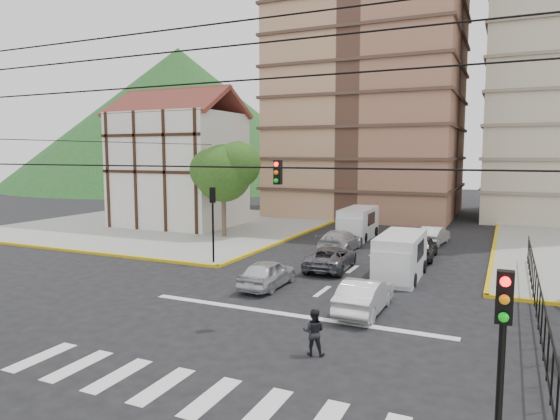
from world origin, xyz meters
The scene contains 20 objects.
ground centered at (0.00, 0.00, 0.00)m, with size 160.00×160.00×0.00m, color black.
sidewalk_nw centered at (-20.00, 20.00, 0.07)m, with size 26.00×26.00×0.15m, color gray.
crosswalk_stripes centered at (0.00, -6.00, 0.01)m, with size 12.00×2.40×0.01m, color silver.
stop_line centered at (0.00, 1.20, 0.01)m, with size 13.00×0.40×0.01m, color silver.
tudor_building centered at (-19.00, 20.00, 5.25)m, with size 10.80×8.05×12.23m.
distant_hill centered at (-55.00, 70.00, 14.00)m, with size 70.00×70.00×28.00m, color #174518.
park_fence centered at (9.00, 4.50, 0.00)m, with size 0.10×22.50×1.66m, color black, non-canonical shape.
tree_tudor centered at (-11.90, 16.01, 5.22)m, with size 5.39×4.40×7.43m.
traffic_light_se centered at (7.80, -7.80, 3.11)m, with size 0.28×0.22×4.40m.
traffic_light_nw centered at (-7.80, 7.80, 3.11)m, with size 0.28×0.22×4.40m.
traffic_light_hanging centered at (0.00, -2.04, 5.90)m, with size 18.00×9.12×0.92m.
van_right_lane centered at (2.82, 8.92, 1.13)m, with size 2.17×5.18×2.32m.
van_left_lane centered at (-2.59, 20.02, 1.14)m, with size 2.18×5.22×2.34m.
car_silver_front_left centered at (-2.69, 4.59, 0.69)m, with size 1.63×4.05×1.38m, color silver.
car_white_front_right centered at (2.62, 2.78, 0.71)m, with size 1.50×4.29×1.41m, color white.
car_grey_mid_left centered at (-1.11, 9.49, 0.66)m, with size 2.18×4.74×1.32m, color slate.
car_silver_rear_left centered at (-2.27, 14.81, 0.71)m, with size 2.00×4.91×1.42m, color silver.
car_darkgrey_mid_right centered at (3.00, 14.48, 0.77)m, with size 1.82×4.53×1.54m, color #29292C.
car_white_rear_right centered at (3.09, 19.99, 0.66)m, with size 1.40×4.02×1.32m, color white.
pedestrian_crosswalk centered at (2.28, -2.17, 0.76)m, with size 0.74×0.58×1.53m, color black.
Camera 1 is at (7.76, -16.75, 6.49)m, focal length 32.00 mm.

